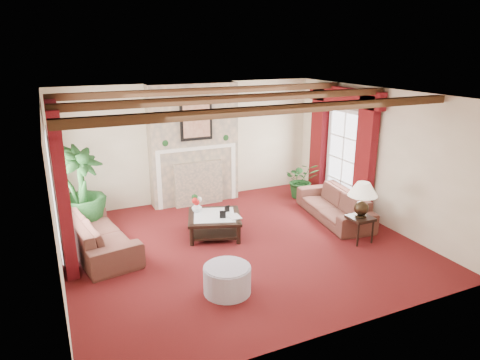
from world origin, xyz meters
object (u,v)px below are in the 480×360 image
sofa_left (97,227)px  coffee_table (214,225)px  side_table (359,229)px  potted_palm (83,207)px  ottoman (227,280)px  sofa_right (335,200)px

sofa_left → coffee_table: size_ratio=2.35×
side_table → potted_palm: bearing=149.9°
sofa_left → side_table: bearing=-119.8°
side_table → ottoman: (-2.89, -0.58, -0.04)m
potted_palm → side_table: (4.57, -2.65, -0.22)m
sofa_right → potted_palm: potted_palm is taller
side_table → ottoman: bearing=-168.6°
sofa_left → ottoman: sofa_left is taller
sofa_left → sofa_right: size_ratio=1.09×
sofa_right → coffee_table: 2.59m
potted_palm → ottoman: size_ratio=2.70×
coffee_table → side_table: side_table is taller
sofa_left → ottoman: (1.55, -2.20, -0.23)m
potted_palm → side_table: 5.29m
potted_palm → coffee_table: bearing=-29.9°
sofa_left → ottoman: bearing=-154.7°
sofa_left → ottoman: 2.70m
ottoman → sofa_right: bearing=28.3°
ottoman → coffee_table: bearing=74.1°
sofa_left → ottoman: size_ratio=3.29×
sofa_right → side_table: sofa_right is taller
side_table → ottoman: size_ratio=0.70×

